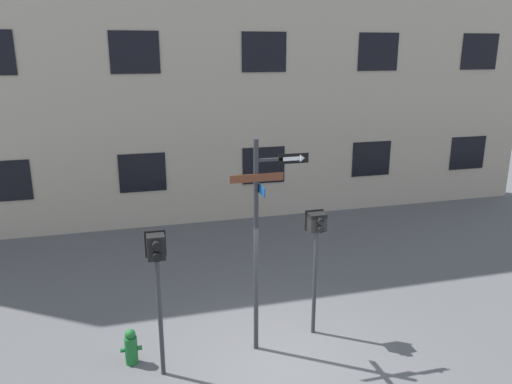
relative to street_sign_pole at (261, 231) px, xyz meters
name	(u,v)px	position (x,y,z in m)	size (l,w,h in m)	color
ground_plane	(279,362)	(0.20, -0.54, -2.43)	(60.00, 60.00, 0.00)	#515154
street_sign_pole	(261,231)	(0.00, 0.00, 0.00)	(1.46, 0.71, 4.13)	#2D2D33
pedestrian_signal_left	(157,266)	(-1.90, -0.34, -0.32)	(0.36, 0.40, 2.70)	#2D2D33
pedestrian_signal_right	(316,240)	(1.19, 0.24, -0.39)	(0.38, 0.40, 2.61)	#2D2D33
fire_hydrant	(131,347)	(-2.44, 0.14, -2.10)	(0.39, 0.23, 0.70)	#196028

